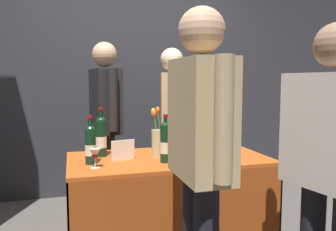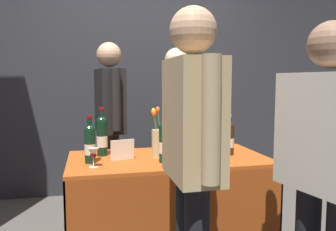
# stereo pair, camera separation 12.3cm
# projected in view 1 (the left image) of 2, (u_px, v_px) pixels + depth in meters

# --- Properties ---
(back_partition) EXTENTS (7.25, 0.12, 2.60)m
(back_partition) POSITION_uv_depth(u_px,v_px,m) (130.00, 79.00, 3.93)
(back_partition) COLOR #2D2D33
(back_partition) RESTS_ON ground_plane
(tasting_table) EXTENTS (1.40, 0.74, 0.73)m
(tasting_table) POSITION_uv_depth(u_px,v_px,m) (168.00, 188.00, 2.49)
(tasting_table) COLOR #B74C19
(tasting_table) RESTS_ON ground_plane
(featured_wine_bottle) EXTENTS (0.07, 0.07, 0.30)m
(featured_wine_bottle) POSITION_uv_depth(u_px,v_px,m) (228.00, 137.00, 2.55)
(featured_wine_bottle) COLOR #38230F
(featured_wine_bottle) RESTS_ON tasting_table
(display_bottle_0) EXTENTS (0.08, 0.08, 0.28)m
(display_bottle_0) POSITION_uv_depth(u_px,v_px,m) (187.00, 145.00, 2.24)
(display_bottle_0) COLOR #38230F
(display_bottle_0) RESTS_ON tasting_table
(display_bottle_1) EXTENTS (0.07, 0.07, 0.32)m
(display_bottle_1) POSITION_uv_depth(u_px,v_px,m) (90.00, 144.00, 2.24)
(display_bottle_1) COLOR black
(display_bottle_1) RESTS_ON tasting_table
(display_bottle_2) EXTENTS (0.08, 0.08, 0.32)m
(display_bottle_2) POSITION_uv_depth(u_px,v_px,m) (222.00, 138.00, 2.44)
(display_bottle_2) COLOR black
(display_bottle_2) RESTS_ON tasting_table
(display_bottle_3) EXTENTS (0.07, 0.07, 0.32)m
(display_bottle_3) POSITION_uv_depth(u_px,v_px,m) (165.00, 141.00, 2.29)
(display_bottle_3) COLOR black
(display_bottle_3) RESTS_ON tasting_table
(display_bottle_4) EXTENTS (0.08, 0.08, 0.35)m
(display_bottle_4) POSITION_uv_depth(u_px,v_px,m) (101.00, 136.00, 2.47)
(display_bottle_4) COLOR black
(display_bottle_4) RESTS_ON tasting_table
(wine_glass_near_vendor) EXTENTS (0.07, 0.07, 0.12)m
(wine_glass_near_vendor) POSITION_uv_depth(u_px,v_px,m) (95.00, 154.00, 2.14)
(wine_glass_near_vendor) COLOR silver
(wine_glass_near_vendor) RESTS_ON tasting_table
(flower_vase) EXTENTS (0.09, 0.09, 0.36)m
(flower_vase) POSITION_uv_depth(u_px,v_px,m) (157.00, 140.00, 2.45)
(flower_vase) COLOR tan
(flower_vase) RESTS_ON tasting_table
(brochure_stand) EXTENTS (0.17, 0.06, 0.14)m
(brochure_stand) POSITION_uv_depth(u_px,v_px,m) (123.00, 150.00, 2.35)
(brochure_stand) COLOR silver
(brochure_stand) RESTS_ON tasting_table
(vendor_presenter) EXTENTS (0.27, 0.60, 1.63)m
(vendor_presenter) POSITION_uv_depth(u_px,v_px,m) (106.00, 114.00, 3.12)
(vendor_presenter) COLOR #4C4233
(vendor_presenter) RESTS_ON ground_plane
(vendor_assistant) EXTENTS (0.30, 0.57, 1.59)m
(vendor_assistant) POSITION_uv_depth(u_px,v_px,m) (172.00, 116.00, 3.27)
(vendor_assistant) COLOR #4C4233
(vendor_assistant) RESTS_ON ground_plane
(taster_foreground_right) EXTENTS (0.22, 0.59, 1.63)m
(taster_foreground_right) POSITION_uv_depth(u_px,v_px,m) (201.00, 144.00, 1.65)
(taster_foreground_right) COLOR black
(taster_foreground_right) RESTS_ON ground_plane
(taster_foreground_left) EXTENTS (0.30, 0.62, 1.55)m
(taster_foreground_left) POSITION_uv_depth(u_px,v_px,m) (332.00, 156.00, 1.61)
(taster_foreground_left) COLOR black
(taster_foreground_left) RESTS_ON ground_plane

